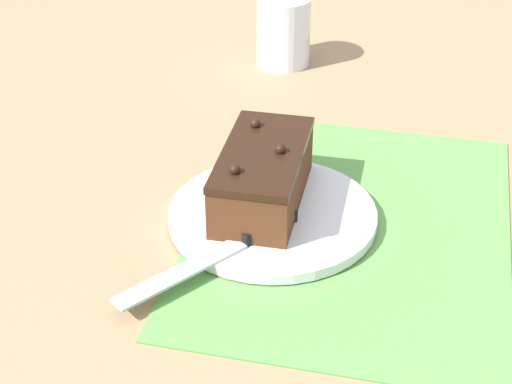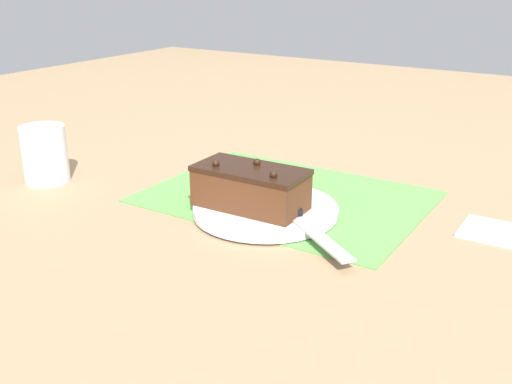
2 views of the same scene
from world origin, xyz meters
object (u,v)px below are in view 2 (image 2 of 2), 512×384
serving_knife (297,216)px  drinking_glass (45,154)px  cake_plate (265,209)px  chocolate_cake (251,187)px

serving_knife → drinking_glass: 0.50m
cake_plate → chocolate_cake: 0.05m
cake_plate → drinking_glass: size_ratio=2.22×
cake_plate → serving_knife: size_ratio=1.17×
chocolate_cake → cake_plate: bearing=-139.4°
chocolate_cake → drinking_glass: bearing=8.3°
cake_plate → chocolate_cake: size_ratio=1.30×
cake_plate → drinking_glass: 0.43m
cake_plate → serving_knife: (-0.07, 0.02, 0.01)m
cake_plate → serving_knife: 0.07m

